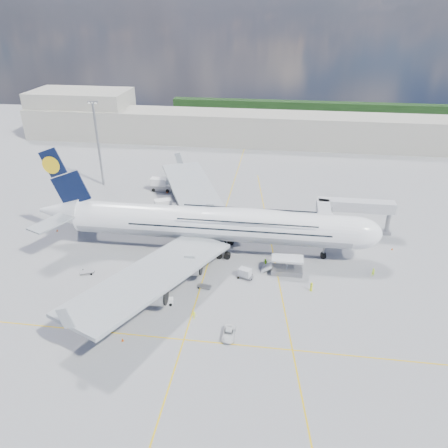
# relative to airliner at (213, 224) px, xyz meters

# --- Properties ---
(ground) EXTENTS (300.00, 300.00, 0.00)m
(ground) POSITION_rel_airliner_xyz_m (-0.26, -10.00, -6.87)
(ground) COLOR gray
(ground) RESTS_ON ground
(taxi_line_main) EXTENTS (0.25, 220.00, 0.01)m
(taxi_line_main) POSITION_rel_airliner_xyz_m (-0.26, -10.00, -6.86)
(taxi_line_main) COLOR #DCAF0B
(taxi_line_main) RESTS_ON ground
(taxi_line_cross) EXTENTS (120.00, 0.25, 0.01)m
(taxi_line_cross) POSITION_rel_airliner_xyz_m (-0.26, -30.00, -6.86)
(taxi_line_cross) COLOR #DCAF0B
(taxi_line_cross) RESTS_ON ground
(taxi_line_diag) EXTENTS (14.16, 99.06, 0.01)m
(taxi_line_diag) POSITION_rel_airliner_xyz_m (13.74, -0.00, -6.86)
(taxi_line_diag) COLOR #DCAF0B
(taxi_line_diag) RESTS_ON ground
(airliner) EXTENTS (77.26, 79.15, 23.71)m
(airliner) POSITION_rel_airliner_xyz_m (0.00, 0.00, 0.00)
(airliner) COLOR white
(airliner) RESTS_ON ground
(jet_bridge) EXTENTS (18.80, 12.10, 8.50)m
(jet_bridge) POSITION_rel_airliner_xyz_m (29.55, 10.94, -0.02)
(jet_bridge) COLOR #B7B7BC
(jet_bridge) RESTS_ON ground
(cargo_loader) EXTENTS (8.53, 3.20, 3.67)m
(cargo_loader) POSITION_rel_airliner_xyz_m (16.56, -7.11, -5.62)
(cargo_loader) COLOR silver
(cargo_loader) RESTS_ON ground
(light_mast) EXTENTS (3.00, 0.70, 25.50)m
(light_mast) POSITION_rel_airliner_xyz_m (-40.26, 35.00, 6.34)
(light_mast) COLOR gray
(light_mast) RESTS_ON ground
(terminal) EXTENTS (180.00, 16.00, 12.00)m
(terminal) POSITION_rel_airliner_xyz_m (-0.26, 85.00, -0.87)
(terminal) COLOR #B2AD9E
(terminal) RESTS_ON ground
(hangar) EXTENTS (40.00, 22.00, 18.00)m
(hangar) POSITION_rel_airliner_xyz_m (-70.26, 90.00, 2.13)
(hangar) COLOR #B2AD9E
(hangar) RESTS_ON ground
(tree_line) EXTENTS (160.00, 6.00, 8.00)m
(tree_line) POSITION_rel_airliner_xyz_m (39.74, 130.00, -2.87)
(tree_line) COLOR #193814
(tree_line) RESTS_ON ground
(dolly_row_a) EXTENTS (3.31, 2.62, 0.43)m
(dolly_row_a) POSITION_rel_airliner_xyz_m (-24.81, -12.98, -6.54)
(dolly_row_a) COLOR gray
(dolly_row_a) RESTS_ON ground
(dolly_row_b) EXTENTS (2.96, 2.28, 1.66)m
(dolly_row_b) POSITION_rel_airliner_xyz_m (-11.70, -9.87, -5.97)
(dolly_row_b) COLOR gray
(dolly_row_b) RESTS_ON ground
(dolly_row_c) EXTENTS (2.99, 1.82, 0.42)m
(dolly_row_c) POSITION_rel_airliner_xyz_m (-12.50, -18.65, -6.55)
(dolly_row_c) COLOR gray
(dolly_row_c) RESTS_ON ground
(dolly_back) EXTENTS (2.90, 2.36, 0.38)m
(dolly_back) POSITION_rel_airliner_xyz_m (-15.90, -12.93, -6.58)
(dolly_back) COLOR gray
(dolly_back) RESTS_ON ground
(dolly_nose_far) EXTENTS (3.73, 2.86, 2.10)m
(dolly_nose_far) POSITION_rel_airliner_xyz_m (8.20, -10.08, -5.74)
(dolly_nose_far) COLOR gray
(dolly_nose_far) RESTS_ON ground
(dolly_nose_near) EXTENTS (2.82, 1.82, 0.38)m
(dolly_nose_near) POSITION_rel_airliner_xyz_m (0.51, -14.74, -6.57)
(dolly_nose_near) COLOR gray
(dolly_nose_near) RESTS_ON ground
(baggage_tug) EXTENTS (2.72, 1.63, 1.59)m
(baggage_tug) POSITION_rel_airliner_xyz_m (-5.62, -20.93, -6.16)
(baggage_tug) COLOR white
(baggage_tug) RESTS_ON ground
(catering_truck_inner) EXTENTS (6.57, 4.25, 3.63)m
(catering_truck_inner) POSITION_rel_airliner_xyz_m (-16.05, 18.23, -5.15)
(catering_truck_inner) COLOR gray
(catering_truck_inner) RESTS_ON ground
(catering_truck_outer) EXTENTS (6.60, 2.61, 3.94)m
(catering_truck_outer) POSITION_rel_airliner_xyz_m (-21.01, 32.60, -5.04)
(catering_truck_outer) COLOR gray
(catering_truck_outer) RESTS_ON ground
(service_van) EXTENTS (2.05, 4.41, 1.22)m
(service_van) POSITION_rel_airliner_xyz_m (7.13, -28.21, -6.26)
(service_van) COLOR white
(service_van) RESTS_ON ground
(crew_nose) EXTENTS (0.77, 0.62, 1.84)m
(crew_nose) POSITION_rel_airliner_xyz_m (34.53, -5.94, -5.95)
(crew_nose) COLOR #B3E117
(crew_nose) RESTS_ON ground
(crew_loader) EXTENTS (1.04, 1.11, 1.83)m
(crew_loader) POSITION_rel_airliner_xyz_m (12.15, -5.21, -5.96)
(crew_loader) COLOR #9BEC18
(crew_loader) RESTS_ON ground
(crew_wing) EXTENTS (0.86, 1.16, 1.83)m
(crew_wing) POSITION_rel_airliner_xyz_m (-9.39, -16.75, -5.95)
(crew_wing) COLOR #C6E618
(crew_wing) RESTS_ON ground
(crew_van) EXTENTS (0.77, 1.03, 1.91)m
(crew_van) POSITION_rel_airliner_xyz_m (21.59, -12.90, -5.91)
(crew_van) COLOR #F2FF1A
(crew_van) RESTS_ON ground
(crew_tug) EXTENTS (1.17, 0.95, 1.59)m
(crew_tug) POSITION_rel_airliner_xyz_m (0.39, -24.52, -6.08)
(crew_tug) COLOR yellow
(crew_tug) RESTS_ON ground
(cone_nose) EXTENTS (0.45, 0.45, 0.57)m
(cone_nose) POSITION_rel_airliner_xyz_m (40.71, 5.74, -6.59)
(cone_nose) COLOR #D8510B
(cone_nose) RESTS_ON ground
(cone_wing_left_inner) EXTENTS (0.41, 0.41, 0.52)m
(cone_wing_left_inner) POSITION_rel_airliner_xyz_m (-14.09, 19.17, -6.62)
(cone_wing_left_inner) COLOR #D8510B
(cone_wing_left_inner) RESTS_ON ground
(cone_wing_left_outer) EXTENTS (0.42, 0.42, 0.54)m
(cone_wing_left_outer) POSITION_rel_airliner_xyz_m (-18.94, 31.08, -6.61)
(cone_wing_left_outer) COLOR #D8510B
(cone_wing_left_outer) RESTS_ON ground
(cone_wing_right_inner) EXTENTS (0.50, 0.50, 0.63)m
(cone_wing_right_inner) POSITION_rel_airliner_xyz_m (-13.02, -21.40, -6.56)
(cone_wing_right_inner) COLOR #D8510B
(cone_wing_right_inner) RESTS_ON ground
(cone_wing_right_outer) EXTENTS (0.45, 0.45, 0.57)m
(cone_wing_right_outer) POSITION_rel_airliner_xyz_m (-10.41, -31.73, -6.59)
(cone_wing_right_outer) COLOR #D8510B
(cone_wing_right_outer) RESTS_ON ground
(cone_tail) EXTENTS (0.45, 0.45, 0.57)m
(cone_tail) POSITION_rel_airliner_xyz_m (-39.90, 3.78, -6.59)
(cone_tail) COLOR #D8510B
(cone_tail) RESTS_ON ground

